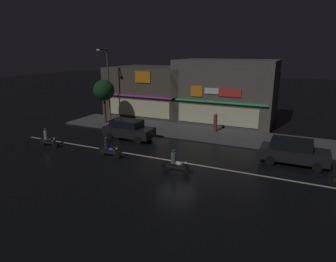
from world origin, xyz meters
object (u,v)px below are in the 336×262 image
parked_car_trailing (128,129)px  motorcycle_opposite_lane (108,149)px  streetlamp_west (107,79)px  motorcycle_trailing_far (47,139)px  traffic_cone (144,135)px  pedestrian_on_sidewalk (215,123)px  parked_car_near_kerb (293,151)px  motorcycle_following (175,163)px

parked_car_trailing → motorcycle_opposite_lane: (1.07, -4.41, -0.24)m
streetlamp_west → parked_car_trailing: size_ratio=1.73×
streetlamp_west → motorcycle_opposite_lane: 12.14m
streetlamp_west → motorcycle_opposite_lane: (6.69, -9.37, -3.87)m
motorcycle_trailing_far → traffic_cone: 7.78m
pedestrian_on_sidewalk → parked_car_trailing: (-6.18, -5.07, -0.09)m
parked_car_near_kerb → motorcycle_opposite_lane: (-12.00, -4.21, -0.24)m
motorcycle_opposite_lane → streetlamp_west: bearing=-47.0°
motorcycle_following → traffic_cone: 7.89m
parked_car_near_kerb → motorcycle_following: 8.09m
streetlamp_west → parked_car_trailing: streetlamp_west is taller
traffic_cone → parked_car_trailing: bearing=-141.8°
motorcycle_opposite_lane → motorcycle_trailing_far: 5.76m
parked_car_near_kerb → motorcycle_trailing_far: bearing=-166.4°
parked_car_near_kerb → traffic_cone: (-12.06, 0.99, -0.59)m
streetlamp_west → motorcycle_opposite_lane: bearing=-54.5°
pedestrian_on_sidewalk → motorcycle_opposite_lane: size_ratio=0.93×
streetlamp_west → parked_car_near_kerb: (18.69, -5.16, -3.63)m
streetlamp_west → motorcycle_following: (12.09, -9.85, -3.87)m
motorcycle_following → traffic_cone: size_ratio=3.45×
motorcycle_following → motorcycle_trailing_far: (-11.16, 0.40, 0.00)m
streetlamp_west → traffic_cone: streetlamp_west is taller
motorcycle_trailing_far → traffic_cone: bearing=-131.7°
streetlamp_west → parked_car_near_kerb: size_ratio=1.73×
parked_car_trailing → motorcycle_trailing_far: parked_car_trailing is taller
motorcycle_opposite_lane → parked_car_near_kerb: bearing=-153.2°
streetlamp_west → motorcycle_opposite_lane: size_ratio=3.91×
pedestrian_on_sidewalk → traffic_cone: bearing=-90.1°
pedestrian_on_sidewalk → parked_car_trailing: size_ratio=0.41×
motorcycle_opposite_lane → motorcycle_trailing_far: bearing=8.3°
motorcycle_opposite_lane → motorcycle_following: bearing=-177.6°
pedestrian_on_sidewalk → motorcycle_trailing_far: pedestrian_on_sidewalk is taller
pedestrian_on_sidewalk → parked_car_near_kerb: bearing=13.0°
parked_car_near_kerb → streetlamp_west: bearing=164.6°
parked_car_near_kerb → parked_car_trailing: 13.08m
parked_car_near_kerb → parked_car_trailing: size_ratio=1.00×
pedestrian_on_sidewalk → parked_car_trailing: bearing=-90.3°
traffic_cone → parked_car_near_kerb: bearing=-4.7°
parked_car_near_kerb → traffic_cone: 12.12m
streetlamp_west → parked_car_near_kerb: 19.72m
parked_car_trailing → motorcycle_trailing_far: (-4.69, -4.49, -0.24)m
motorcycle_opposite_lane → parked_car_trailing: bearing=-68.9°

